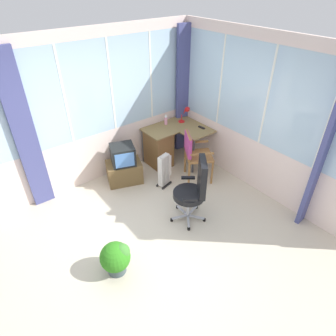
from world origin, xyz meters
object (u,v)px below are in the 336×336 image
object	(u,v)px
tv_remote	(202,127)
potted_plant	(116,257)
wooden_armchair	(193,151)
tv_on_stand	(124,166)
desk	(161,146)
space_heater	(165,170)
office_chair	(195,188)
desk_lamp	(186,113)
spray_bottle	(166,120)

from	to	relation	value
tv_remote	potted_plant	xyz separation A→B (m)	(-2.78, -1.36, -0.51)
wooden_armchair	tv_on_stand	size ratio (longest dim) A/B	1.26
desk	tv_remote	xyz separation A→B (m)	(0.72, -0.42, 0.37)
space_heater	office_chair	bearing A→B (deg)	-100.37
desk_lamp	potted_plant	bearing A→B (deg)	-146.92
desk_lamp	potted_plant	world-z (taller)	desk_lamp
wooden_armchair	potted_plant	size ratio (longest dim) A/B	2.00
tv_remote	tv_on_stand	bearing A→B (deg)	162.02
tv_on_stand	potted_plant	xyz separation A→B (m)	(-1.14, -1.71, -0.07)
office_chair	tv_on_stand	bearing A→B (deg)	102.90
desk_lamp	tv_on_stand	world-z (taller)	desk_lamp
desk_lamp	spray_bottle	bearing A→B (deg)	157.96
space_heater	desk_lamp	bearing A→B (deg)	31.09
desk	spray_bottle	distance (m)	0.55
spray_bottle	desk_lamp	bearing A→B (deg)	-22.04
tv_on_stand	desk	bearing A→B (deg)	4.41
space_heater	wooden_armchair	bearing A→B (deg)	-17.02
space_heater	tv_remote	bearing A→B (deg)	10.80
desk	potted_plant	xyz separation A→B (m)	(-2.06, -1.78, -0.14)
desk	space_heater	distance (m)	0.74
tv_remote	office_chair	size ratio (longest dim) A/B	0.13
spray_bottle	space_heater	distance (m)	1.15
space_heater	spray_bottle	bearing A→B (deg)	51.17
space_heater	potted_plant	world-z (taller)	space_heater
office_chair	potted_plant	distance (m)	1.55
tv_on_stand	potted_plant	world-z (taller)	tv_on_stand
desk	tv_on_stand	distance (m)	0.92
desk	tv_on_stand	size ratio (longest dim) A/B	1.49
desk_lamp	potted_plant	xyz separation A→B (m)	(-2.72, -1.77, -0.70)
office_chair	desk	bearing A→B (deg)	71.23
office_chair	space_heater	size ratio (longest dim) A/B	1.72
tv_remote	spray_bottle	world-z (taller)	spray_bottle
space_heater	potted_plant	distance (m)	2.04
wooden_armchair	space_heater	world-z (taller)	wooden_armchair
desk	spray_bottle	xyz separation A→B (m)	(0.26, 0.16, 0.46)
wooden_armchair	tv_remote	bearing A→B (deg)	33.49
desk_lamp	wooden_armchair	world-z (taller)	desk_lamp
spray_bottle	wooden_armchair	world-z (taller)	spray_bottle
desk	office_chair	world-z (taller)	office_chair
office_chair	potted_plant	bearing A→B (deg)	-174.64
desk	tv_on_stand	world-z (taller)	same
desk_lamp	potted_plant	distance (m)	3.32
desk_lamp	tv_remote	size ratio (longest dim) A/B	2.15
tv_remote	desk_lamp	bearing A→B (deg)	92.08
desk_lamp	tv_on_stand	distance (m)	1.70
tv_remote	tv_on_stand	world-z (taller)	tv_remote
spray_bottle	office_chair	xyz separation A→B (m)	(-0.82, -1.79, -0.25)
wooden_armchair	tv_on_stand	world-z (taller)	wooden_armchair
tv_remote	potted_plant	bearing A→B (deg)	-159.84
wooden_armchair	office_chair	xyz separation A→B (m)	(-0.72, -0.84, -0.00)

